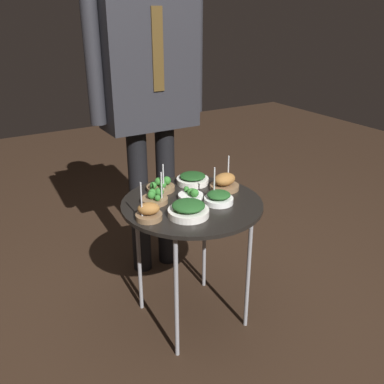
{
  "coord_description": "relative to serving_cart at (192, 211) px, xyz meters",
  "views": [
    {
      "loc": [
        -0.92,
        -1.54,
        1.48
      ],
      "look_at": [
        0.0,
        0.0,
        0.7
      ],
      "focal_mm": 40.0,
      "sensor_mm": 36.0,
      "label": 1
    }
  ],
  "objects": [
    {
      "name": "bowl_spinach_front_center",
      "position": [
        0.12,
        0.19,
        0.07
      ],
      "size": [
        0.16,
        0.16,
        0.05
      ],
      "color": "silver",
      "rests_on": "serving_cart"
    },
    {
      "name": "bowl_roast_back_left",
      "position": [
        -0.25,
        -0.06,
        0.08
      ],
      "size": [
        0.11,
        0.11,
        0.17
      ],
      "color": "brown",
      "rests_on": "serving_cart"
    },
    {
      "name": "bowl_roast_near_rim",
      "position": [
        0.22,
        0.05,
        0.08
      ],
      "size": [
        0.14,
        0.14,
        0.16
      ],
      "color": "brown",
      "rests_on": "serving_cart"
    },
    {
      "name": "ground_plane",
      "position": [
        0.0,
        0.0,
        -0.61
      ],
      "size": [
        8.0,
        8.0,
        0.0
      ],
      "primitive_type": "plane",
      "color": "black"
    },
    {
      "name": "serving_cart",
      "position": [
        0.0,
        0.0,
        0.0
      ],
      "size": [
        0.66,
        0.66,
        0.65
      ],
      "color": "black",
      "rests_on": "ground_plane"
    },
    {
      "name": "bowl_broccoli_mid_right",
      "position": [
        -0.06,
        0.2,
        0.07
      ],
      "size": [
        0.14,
        0.14,
        0.15
      ],
      "color": "brown",
      "rests_on": "serving_cart"
    },
    {
      "name": "bowl_spinach_mid_left",
      "position": [
        -0.09,
        -0.11,
        0.08
      ],
      "size": [
        0.18,
        0.18,
        0.07
      ],
      "color": "silver",
      "rests_on": "serving_cart"
    },
    {
      "name": "bowl_broccoli_back_right",
      "position": [
        -0.15,
        0.08,
        0.07
      ],
      "size": [
        0.12,
        0.12,
        0.15
      ],
      "color": "brown",
      "rests_on": "serving_cart"
    },
    {
      "name": "bowl_spinach_front_left",
      "position": [
        0.1,
        -0.07,
        0.07
      ],
      "size": [
        0.13,
        0.13,
        0.16
      ],
      "color": "white",
      "rests_on": "serving_cart"
    },
    {
      "name": "bowl_broccoli_center",
      "position": [
        0.01,
        0.03,
        0.07
      ],
      "size": [
        0.12,
        0.12,
        0.06
      ],
      "color": "white",
      "rests_on": "serving_cart"
    },
    {
      "name": "waiter_figure",
      "position": [
        0.06,
        0.54,
        0.52
      ],
      "size": [
        0.66,
        0.25,
        1.78
      ],
      "color": "black",
      "rests_on": "ground_plane"
    }
  ]
}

